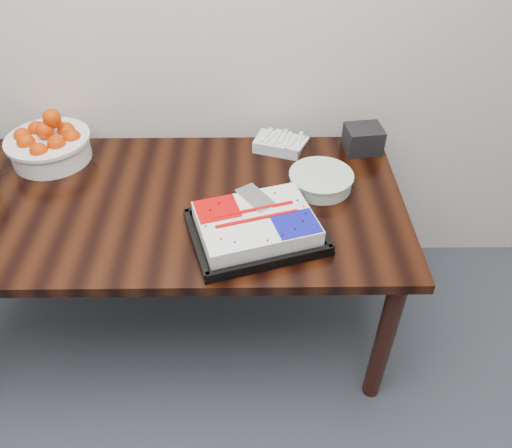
{
  "coord_description": "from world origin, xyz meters",
  "views": [
    {
      "loc": [
        0.32,
        0.5,
        1.93
      ],
      "look_at": [
        0.33,
        1.76,
        0.83
      ],
      "focal_mm": 35.0,
      "sensor_mm": 36.0,
      "label": 1
    }
  ],
  "objects_px": {
    "tangerine_bowl": "(48,140)",
    "plate_stack": "(321,180)",
    "napkin_box": "(363,139)",
    "cake_tray": "(256,226)",
    "table": "(171,217)"
  },
  "relations": [
    {
      "from": "cake_tray",
      "to": "napkin_box",
      "type": "xyz_separation_m",
      "value": [
        0.47,
        0.55,
        0.01
      ]
    },
    {
      "from": "cake_tray",
      "to": "napkin_box",
      "type": "bearing_deg",
      "value": 49.64
    },
    {
      "from": "plate_stack",
      "to": "tangerine_bowl",
      "type": "bearing_deg",
      "value": 169.35
    },
    {
      "from": "napkin_box",
      "to": "table",
      "type": "bearing_deg",
      "value": -156.84
    },
    {
      "from": "plate_stack",
      "to": "cake_tray",
      "type": "bearing_deg",
      "value": -132.29
    },
    {
      "from": "plate_stack",
      "to": "napkin_box",
      "type": "height_order",
      "value": "napkin_box"
    },
    {
      "from": "tangerine_bowl",
      "to": "plate_stack",
      "type": "bearing_deg",
      "value": -10.65
    },
    {
      "from": "table",
      "to": "cake_tray",
      "type": "bearing_deg",
      "value": -31.68
    },
    {
      "from": "napkin_box",
      "to": "cake_tray",
      "type": "bearing_deg",
      "value": -130.36
    },
    {
      "from": "table",
      "to": "tangerine_bowl",
      "type": "distance_m",
      "value": 0.62
    },
    {
      "from": "tangerine_bowl",
      "to": "napkin_box",
      "type": "distance_m",
      "value": 1.32
    },
    {
      "from": "tangerine_bowl",
      "to": "cake_tray",
      "type": "bearing_deg",
      "value": -29.92
    },
    {
      "from": "tangerine_bowl",
      "to": "plate_stack",
      "type": "height_order",
      "value": "tangerine_bowl"
    },
    {
      "from": "cake_tray",
      "to": "tangerine_bowl",
      "type": "xyz_separation_m",
      "value": [
        -0.85,
        0.49,
        0.05
      ]
    },
    {
      "from": "cake_tray",
      "to": "plate_stack",
      "type": "relative_size",
      "value": 2.1
    }
  ]
}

